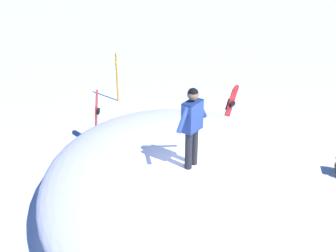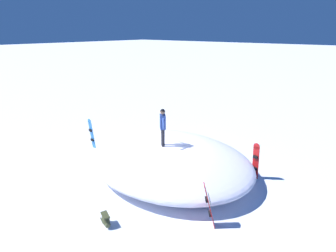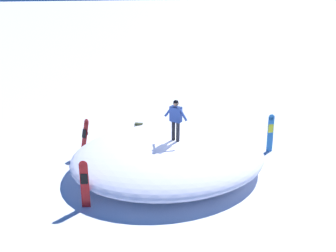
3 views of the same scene
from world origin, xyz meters
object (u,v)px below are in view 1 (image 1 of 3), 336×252
object	(u,v)px
snowboard_tertiary_upright	(229,109)
trail_marker_pole	(117,76)
snowboarder_standing	(192,122)
snowboard_secondary_upright	(97,117)

from	to	relation	value
snowboard_tertiary_upright	trail_marker_pole	bearing A→B (deg)	-46.29
snowboarder_standing	snowboard_secondary_upright	distance (m)	4.05
snowboard_secondary_upright	snowboarder_standing	bearing A→B (deg)	118.46
snowboard_secondary_upright	trail_marker_pole	bearing A→B (deg)	-102.30
snowboarder_standing	snowboard_secondary_upright	size ratio (longest dim) A/B	1.00
snowboarder_standing	trail_marker_pole	xyz separation A→B (m)	(1.15, -6.51, -1.24)
snowboarder_standing	trail_marker_pole	size ratio (longest dim) A/B	0.96
snowboard_secondary_upright	trail_marker_pole	size ratio (longest dim) A/B	0.96
snowboard_secondary_upright	trail_marker_pole	distance (m)	3.21
snowboard_tertiary_upright	trail_marker_pole	distance (m)	4.30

